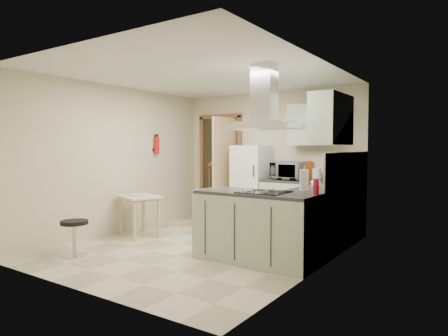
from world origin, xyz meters
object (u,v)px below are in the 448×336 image
Objects in this scene: stool at (75,238)px; extractor_hood at (264,127)px; drop_leaf_table at (139,216)px; microwave at (289,171)px; peninsula at (257,227)px; fridge at (252,186)px; bentwood_chair at (216,198)px.

extractor_hood is at bearing 26.58° from stool.
microwave is at bearing 64.04° from drop_leaf_table.
peninsula reaches higher than drop_leaf_table.
drop_leaf_table is 1.27× the size of microwave.
fridge is 1.67× the size of extractor_hood.
fridge is 3.30m from stool.
stool is (-0.95, -3.12, -0.51)m from fridge.
drop_leaf_table is at bearing -133.47° from microwave.
fridge is 0.80m from microwave.
extractor_hood reaches higher than fridge.
bentwood_chair reaches higher than stool.
stool is (0.18, -1.36, -0.09)m from drop_leaf_table.
peninsula is 2.36m from drop_leaf_table.
stool is 0.86× the size of microwave.
microwave reaches higher than bentwood_chair.
fridge is 0.89m from bentwood_chair.
stool is (-2.27, -1.14, -1.48)m from extractor_hood.
fridge is 3.09× the size of stool.
stool is at bearing -153.42° from extractor_hood.
microwave reaches higher than stool.
microwave is (-0.58, 1.98, -0.66)m from extractor_hood.
stool is at bearing -106.90° from fridge.
microwave is at bearing -1.97° from bentwood_chair.
peninsula is at bearing 15.40° from drop_leaf_table.
bentwood_chair is 1.69m from microwave.
drop_leaf_table is (-1.12, -1.76, -0.41)m from fridge.
peninsula is 2.46m from stool.
bentwood_chair is at bearing 177.50° from fridge.
stool is (-0.11, -3.15, -0.22)m from bentwood_chair.
microwave reaches higher than drop_leaf_table.
microwave reaches higher than peninsula.
stool is at bearing -61.76° from drop_leaf_table.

